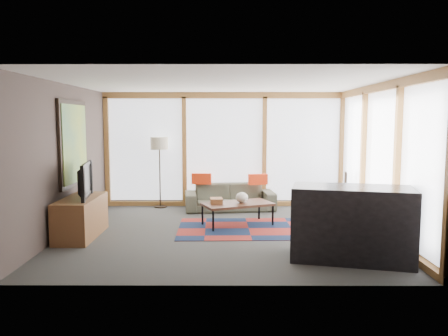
{
  "coord_description": "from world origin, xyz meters",
  "views": [
    {
      "loc": [
        0.03,
        -7.53,
        1.97
      ],
      "look_at": [
        0.0,
        0.4,
        1.1
      ],
      "focal_mm": 35.0,
      "sensor_mm": 36.0,
      "label": 1
    }
  ],
  "objects_px": {
    "floor_lamp": "(160,172)",
    "bar_counter": "(352,223)",
    "television": "(80,180)",
    "bookshelf": "(348,208)",
    "coffee_table": "(237,214)",
    "tv_console": "(81,217)",
    "sofa": "(230,197)"
  },
  "relations": [
    {
      "from": "coffee_table",
      "to": "bar_counter",
      "type": "bearing_deg",
      "value": -52.55
    },
    {
      "from": "television",
      "to": "floor_lamp",
      "type": "bearing_deg",
      "value": -30.18
    },
    {
      "from": "floor_lamp",
      "to": "bar_counter",
      "type": "distance_m",
      "value": 4.98
    },
    {
      "from": "floor_lamp",
      "to": "tv_console",
      "type": "relative_size",
      "value": 1.19
    },
    {
      "from": "bar_counter",
      "to": "television",
      "type": "bearing_deg",
      "value": 177.26
    },
    {
      "from": "bookshelf",
      "to": "television",
      "type": "xyz_separation_m",
      "value": [
        -4.84,
        -1.21,
        0.72
      ]
    },
    {
      "from": "tv_console",
      "to": "television",
      "type": "height_order",
      "value": "television"
    },
    {
      "from": "bookshelf",
      "to": "floor_lamp",
      "type": "bearing_deg",
      "value": 161.16
    },
    {
      "from": "sofa",
      "to": "coffee_table",
      "type": "distance_m",
      "value": 1.43
    },
    {
      "from": "bookshelf",
      "to": "tv_console",
      "type": "relative_size",
      "value": 1.49
    },
    {
      "from": "sofa",
      "to": "tv_console",
      "type": "xyz_separation_m",
      "value": [
        -2.55,
        -2.25,
        0.05
      ]
    },
    {
      "from": "floor_lamp",
      "to": "tv_console",
      "type": "xyz_separation_m",
      "value": [
        -0.96,
        -2.53,
        -0.46
      ]
    },
    {
      "from": "coffee_table",
      "to": "bar_counter",
      "type": "distance_m",
      "value": 2.58
    },
    {
      "from": "television",
      "to": "sofa",
      "type": "bearing_deg",
      "value": -58.05
    },
    {
      "from": "coffee_table",
      "to": "bookshelf",
      "type": "xyz_separation_m",
      "value": [
        2.18,
        0.39,
        0.04
      ]
    },
    {
      "from": "floor_lamp",
      "to": "coffee_table",
      "type": "height_order",
      "value": "floor_lamp"
    },
    {
      "from": "floor_lamp",
      "to": "bar_counter",
      "type": "height_order",
      "value": "floor_lamp"
    },
    {
      "from": "bookshelf",
      "to": "bar_counter",
      "type": "relative_size",
      "value": 1.2
    },
    {
      "from": "tv_console",
      "to": "bar_counter",
      "type": "xyz_separation_m",
      "value": [
        4.23,
        -1.21,
        0.19
      ]
    },
    {
      "from": "coffee_table",
      "to": "television",
      "type": "relative_size",
      "value": 1.24
    },
    {
      "from": "coffee_table",
      "to": "bookshelf",
      "type": "bearing_deg",
      "value": 10.08
    },
    {
      "from": "bookshelf",
      "to": "television",
      "type": "height_order",
      "value": "television"
    },
    {
      "from": "tv_console",
      "to": "television",
      "type": "relative_size",
      "value": 1.3
    },
    {
      "from": "bookshelf",
      "to": "bar_counter",
      "type": "bearing_deg",
      "value": -104.41
    },
    {
      "from": "floor_lamp",
      "to": "bookshelf",
      "type": "bearing_deg",
      "value": -18.84
    },
    {
      "from": "sofa",
      "to": "bar_counter",
      "type": "bearing_deg",
      "value": -70.09
    },
    {
      "from": "television",
      "to": "coffee_table",
      "type": "bearing_deg",
      "value": -82.48
    },
    {
      "from": "floor_lamp",
      "to": "bookshelf",
      "type": "distance_m",
      "value": 4.14
    },
    {
      "from": "sofa",
      "to": "floor_lamp",
      "type": "xyz_separation_m",
      "value": [
        -1.58,
        0.29,
        0.51
      ]
    },
    {
      "from": "coffee_table",
      "to": "tv_console",
      "type": "bearing_deg",
      "value": -162.96
    },
    {
      "from": "sofa",
      "to": "coffee_table",
      "type": "relative_size",
      "value": 1.53
    },
    {
      "from": "tv_console",
      "to": "bar_counter",
      "type": "bearing_deg",
      "value": -15.98
    }
  ]
}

